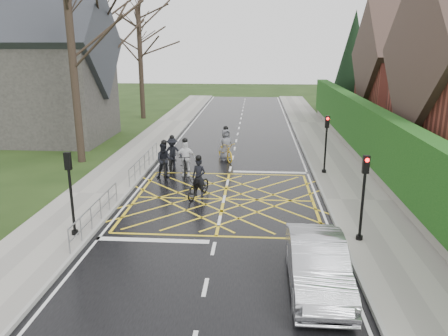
# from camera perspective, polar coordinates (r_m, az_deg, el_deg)

# --- Properties ---
(ground) EXTENTS (120.00, 120.00, 0.00)m
(ground) POSITION_cam_1_polar(r_m,az_deg,el_deg) (19.90, -0.01, -4.10)
(ground) COLOR black
(ground) RESTS_ON ground
(road) EXTENTS (9.00, 80.00, 0.01)m
(road) POSITION_cam_1_polar(r_m,az_deg,el_deg) (19.90, -0.01, -4.09)
(road) COLOR black
(road) RESTS_ON ground
(sidewalk_right) EXTENTS (3.00, 80.00, 0.15)m
(sidewalk_right) POSITION_cam_1_polar(r_m,az_deg,el_deg) (20.37, 17.13, -4.14)
(sidewalk_right) COLOR gray
(sidewalk_right) RESTS_ON ground
(sidewalk_left) EXTENTS (3.00, 80.00, 0.15)m
(sidewalk_left) POSITION_cam_1_polar(r_m,az_deg,el_deg) (21.15, -16.48, -3.34)
(sidewalk_left) COLOR gray
(sidewalk_left) RESTS_ON ground
(stone_wall) EXTENTS (0.50, 38.00, 0.70)m
(stone_wall) POSITION_cam_1_polar(r_m,az_deg,el_deg) (26.27, 18.10, 0.87)
(stone_wall) COLOR slate
(stone_wall) RESTS_ON ground
(hedge) EXTENTS (0.90, 38.00, 2.80)m
(hedge) POSITION_cam_1_polar(r_m,az_deg,el_deg) (25.90, 18.43, 4.61)
(hedge) COLOR #113D10
(hedge) RESTS_ON stone_wall
(house_far) EXTENTS (9.80, 8.80, 10.30)m
(house_far) POSITION_cam_1_polar(r_m,az_deg,el_deg) (39.10, 24.64, 10.90)
(house_far) COLOR maroon
(house_far) RESTS_ON ground
(conifer) EXTENTS (4.60, 4.60, 10.00)m
(conifer) POSITION_cam_1_polar(r_m,az_deg,el_deg) (45.67, 16.44, 12.99)
(conifer) COLOR black
(conifer) RESTS_ON ground
(church) EXTENTS (8.80, 7.80, 11.00)m
(church) POSITION_cam_1_polar(r_m,az_deg,el_deg) (34.13, -22.21, 11.59)
(church) COLOR #2D2B28
(church) RESTS_ON ground
(tree_near) EXTENTS (9.24, 9.24, 11.44)m
(tree_near) POSITION_cam_1_polar(r_m,az_deg,el_deg) (26.76, -19.55, 17.40)
(tree_near) COLOR black
(tree_near) RESTS_ON ground
(tree_mid) EXTENTS (10.08, 10.08, 12.48)m
(tree_mid) POSITION_cam_1_polar(r_m,az_deg,el_deg) (34.62, -15.84, 18.35)
(tree_mid) COLOR black
(tree_mid) RESTS_ON ground
(tree_far) EXTENTS (8.40, 8.40, 10.40)m
(tree_far) POSITION_cam_1_polar(r_m,az_deg,el_deg) (42.03, -10.99, 16.13)
(tree_far) COLOR black
(tree_far) RESTS_ON ground
(railing_south) EXTENTS (0.05, 5.04, 1.03)m
(railing_south) POSITION_cam_1_polar(r_m,az_deg,el_deg) (17.37, -16.42, -5.07)
(railing_south) COLOR slate
(railing_south) RESTS_ON ground
(railing_north) EXTENTS (0.05, 6.04, 1.03)m
(railing_north) POSITION_cam_1_polar(r_m,az_deg,el_deg) (24.19, -10.37, 1.22)
(railing_north) COLOR slate
(railing_north) RESTS_ON ground
(traffic_light_ne) EXTENTS (0.24, 0.31, 3.21)m
(traffic_light_ne) POSITION_cam_1_polar(r_m,az_deg,el_deg) (23.72, 13.15, 2.95)
(traffic_light_ne) COLOR black
(traffic_light_ne) RESTS_ON ground
(traffic_light_se) EXTENTS (0.24, 0.31, 3.21)m
(traffic_light_se) POSITION_cam_1_polar(r_m,az_deg,el_deg) (15.79, 17.67, -3.90)
(traffic_light_se) COLOR black
(traffic_light_se) RESTS_ON ground
(traffic_light_sw) EXTENTS (0.24, 0.31, 3.21)m
(traffic_light_sw) POSITION_cam_1_polar(r_m,az_deg,el_deg) (16.38, -19.33, -3.33)
(traffic_light_sw) COLOR black
(traffic_light_sw) RESTS_ON ground
(cyclist_rear) EXTENTS (1.34, 2.15, 1.98)m
(cyclist_rear) POSITION_cam_1_polar(r_m,az_deg,el_deg) (20.05, -3.32, -2.03)
(cyclist_rear) COLOR black
(cyclist_rear) RESTS_ON ground
(cyclist_back) EXTENTS (1.07, 2.14, 2.07)m
(cyclist_back) POSITION_cam_1_polar(r_m,az_deg,el_deg) (22.93, -7.77, 0.52)
(cyclist_back) COLOR black
(cyclist_back) RESTS_ON ground
(cyclist_mid) EXTENTS (1.16, 1.99, 1.90)m
(cyclist_mid) POSITION_cam_1_polar(r_m,az_deg,el_deg) (24.89, -6.77, 1.57)
(cyclist_mid) COLOR black
(cyclist_mid) RESTS_ON ground
(cyclist_front) EXTENTS (1.16, 2.12, 2.07)m
(cyclist_front) POSITION_cam_1_polar(r_m,az_deg,el_deg) (23.24, -5.09, 0.77)
(cyclist_front) COLOR black
(cyclist_front) RESTS_ON ground
(cyclist_lead) EXTENTS (1.59, 2.28, 2.10)m
(cyclist_lead) POSITION_cam_1_polar(r_m,az_deg,el_deg) (26.37, 0.22, 2.57)
(cyclist_lead) COLOR #B28815
(cyclist_lead) RESTS_ON ground
(car) EXTENTS (1.60, 4.53, 1.49)m
(car) POSITION_cam_1_polar(r_m,az_deg,el_deg) (13.02, 12.11, -12.22)
(car) COLOR #A3A4A9
(car) RESTS_ON ground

